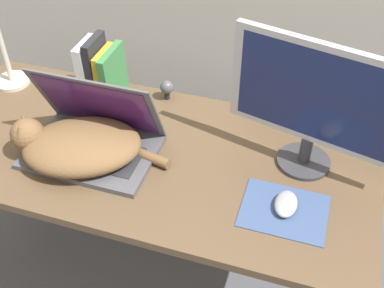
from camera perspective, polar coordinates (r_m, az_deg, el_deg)
The scene contains 8 objects.
desk at distance 1.58m, azimuth -5.46°, elevation -2.77°, with size 1.45×0.66×0.73m.
laptop at distance 1.52m, azimuth -11.57°, elevation 0.79°, with size 0.39×0.27×0.26m.
cat at distance 1.49m, azimuth -13.43°, elevation -0.12°, with size 0.48×0.37×0.14m.
external_monitor at distance 1.37m, azimuth 14.47°, elevation 4.82°, with size 0.50×0.16×0.41m.
mousepad at distance 1.37m, azimuth 10.87°, elevation -7.76°, with size 0.24×0.19×0.00m.
computer_mouse at distance 1.36m, azimuth 11.07°, elevation -6.97°, with size 0.06×0.10×0.03m.
book_row at distance 1.71m, azimuth -10.76°, elevation 8.35°, with size 0.13×0.16×0.23m.
webcam at distance 1.71m, azimuth -3.00°, elevation 6.67°, with size 0.05×0.05×0.07m.
Camera 1 is at (0.49, -0.69, 1.75)m, focal length 45.00 mm.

